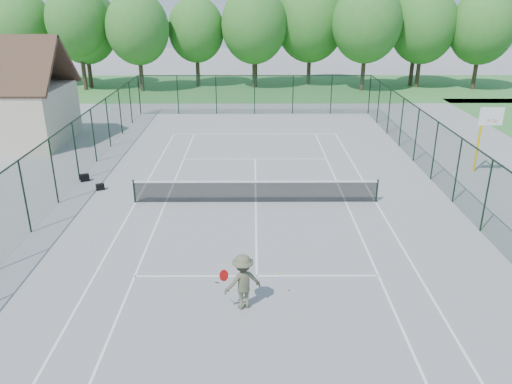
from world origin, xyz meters
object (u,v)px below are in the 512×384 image
basketball_goal (486,127)px  tennis_net (256,191)px  tennis_player (243,282)px  sports_bag_a (85,178)px

basketball_goal → tennis_net: bearing=-162.5°
basketball_goal → tennis_player: basketball_goal is taller
tennis_net → sports_bag_a: tennis_net is taller
sports_bag_a → tennis_player: (8.25, -11.00, 0.71)m
tennis_net → basketball_goal: basketball_goal is taller
sports_bag_a → tennis_player: tennis_player is taller
basketball_goal → tennis_player: 17.05m
tennis_net → basketball_goal: bearing=17.5°
tennis_net → tennis_player: bearing=-93.0°
tennis_player → tennis_net: bearing=87.0°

